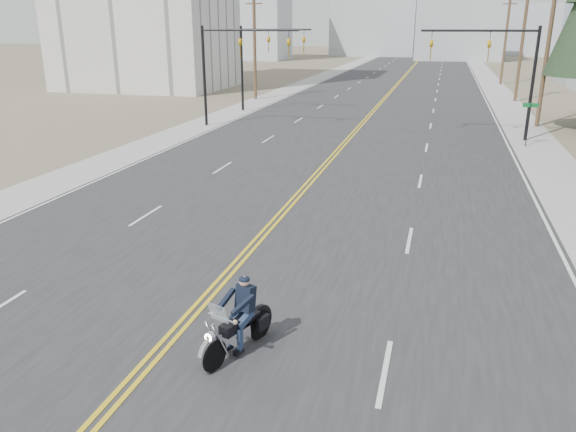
# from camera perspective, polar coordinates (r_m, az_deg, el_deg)

# --- Properties ---
(road) EXTENTS (20.00, 200.00, 0.01)m
(road) POSITION_cam_1_polar(r_m,az_deg,el_deg) (76.89, 11.23, 13.20)
(road) COLOR #303033
(road) RESTS_ON ground
(sidewalk_left) EXTENTS (3.00, 200.00, 0.01)m
(sidewalk_left) POSITION_cam_1_polar(r_m,az_deg,el_deg) (78.59, 2.62, 13.64)
(sidewalk_left) COLOR #A5A5A0
(sidewalk_left) RESTS_ON ground
(sidewalk_right) EXTENTS (3.00, 200.00, 0.01)m
(sidewalk_right) POSITION_cam_1_polar(r_m,az_deg,el_deg) (76.90, 20.00, 12.45)
(sidewalk_right) COLOR #A5A5A0
(sidewalk_right) RESTS_ON ground
(traffic_mast_left) EXTENTS (7.10, 0.26, 7.00)m
(traffic_mast_left) POSITION_cam_1_polar(r_m,az_deg,el_deg) (41.13, -5.90, 15.81)
(traffic_mast_left) COLOR black
(traffic_mast_left) RESTS_ON ground
(traffic_mast_right) EXTENTS (7.10, 0.26, 7.00)m
(traffic_mast_right) POSITION_cam_1_polar(r_m,az_deg,el_deg) (38.56, 20.80, 14.55)
(traffic_mast_right) COLOR black
(traffic_mast_right) RESTS_ON ground
(traffic_mast_far) EXTENTS (6.10, 0.26, 7.00)m
(traffic_mast_far) POSITION_cam_1_polar(r_m,az_deg,el_deg) (48.78, -2.80, 16.25)
(traffic_mast_far) COLOR black
(traffic_mast_far) RESTS_ON ground
(street_sign) EXTENTS (0.90, 0.06, 2.62)m
(street_sign) POSITION_cam_1_polar(r_m,az_deg,el_deg) (37.08, 23.31, 9.23)
(street_sign) COLOR black
(street_sign) RESTS_ON ground
(utility_pole_c) EXTENTS (2.20, 0.30, 11.00)m
(utility_pole_c) POSITION_cam_1_polar(r_m,az_deg,el_deg) (44.90, 24.92, 15.51)
(utility_pole_c) COLOR brown
(utility_pole_c) RESTS_ON ground
(utility_pole_d) EXTENTS (2.20, 0.30, 11.50)m
(utility_pole_d) POSITION_cam_1_polar(r_m,az_deg,el_deg) (59.76, 22.75, 16.42)
(utility_pole_d) COLOR brown
(utility_pole_d) RESTS_ON ground
(utility_pole_e) EXTENTS (2.20, 0.30, 11.00)m
(utility_pole_e) POSITION_cam_1_polar(r_m,az_deg,el_deg) (76.68, 21.26, 16.61)
(utility_pole_e) COLOR brown
(utility_pole_e) RESTS_ON ground
(utility_pole_left) EXTENTS (2.20, 0.30, 10.50)m
(utility_pole_left) POSITION_cam_1_polar(r_m,az_deg,el_deg) (57.35, -3.41, 17.22)
(utility_pole_left) COLOR brown
(utility_pole_left) RESTS_ON ground
(haze_bldg_a) EXTENTS (14.00, 12.00, 22.00)m
(haze_bldg_a) POSITION_cam_1_polar(r_m,az_deg,el_deg) (128.07, -3.51, 20.51)
(haze_bldg_a) COLOR #B7BCC6
(haze_bldg_a) RESTS_ON ground
(haze_bldg_b) EXTENTS (18.00, 14.00, 14.00)m
(haze_bldg_b) POSITION_cam_1_polar(r_m,az_deg,el_deg) (131.38, 17.11, 17.98)
(haze_bldg_b) COLOR #ADB2B7
(haze_bldg_b) RESTS_ON ground
(haze_bldg_d) EXTENTS (20.00, 15.00, 26.00)m
(haze_bldg_d) POSITION_cam_1_polar(r_m,az_deg,el_deg) (147.55, 8.93, 20.87)
(haze_bldg_d) COLOR #ADB2B7
(haze_bldg_d) RESTS_ON ground
(haze_bldg_e) EXTENTS (14.00, 14.00, 12.00)m
(haze_bldg_e) POSITION_cam_1_polar(r_m,az_deg,el_deg) (157.55, 23.35, 16.94)
(haze_bldg_e) COLOR #B7BCC6
(haze_bldg_e) RESTS_ON ground
(haze_bldg_f) EXTENTS (12.00, 12.00, 16.00)m
(haze_bldg_f) POSITION_cam_1_polar(r_m,az_deg,el_deg) (147.30, -7.38, 19.00)
(haze_bldg_f) COLOR #ADB2B7
(haze_bldg_f) RESTS_ON ground
(motorcyclist) EXTENTS (1.67, 2.46, 1.77)m
(motorcyclist) POSITION_cam_1_polar(r_m,az_deg,el_deg) (12.58, -5.24, -10.26)
(motorcyclist) COLOR black
(motorcyclist) RESTS_ON ground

